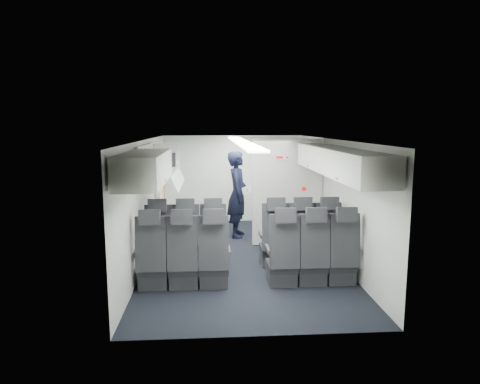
{
  "coord_description": "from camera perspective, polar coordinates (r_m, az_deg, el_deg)",
  "views": [
    {
      "loc": [
        -0.55,
        -7.58,
        2.41
      ],
      "look_at": [
        0.0,
        0.4,
        1.15
      ],
      "focal_mm": 32.0,
      "sensor_mm": 36.0,
      "label": 1
    }
  ],
  "objects": [
    {
      "name": "seat_row_front",
      "position": [
        7.35,
        0.51,
        -6.9
      ],
      "size": [
        3.33,
        0.56,
        1.24
      ],
      "color": "#232326",
      "rests_on": "cabin_shell"
    },
    {
      "name": "overhead_bin_right_rear",
      "position": [
        5.94,
        15.27,
        3.31
      ],
      "size": [
        0.53,
        1.8,
        0.4
      ],
      "color": "white",
      "rests_on": "cabin_shell"
    },
    {
      "name": "seat_row_mid",
      "position": [
        6.49,
        1.13,
        -9.07
      ],
      "size": [
        3.33,
        0.56,
        1.24
      ],
      "color": "#232326",
      "rests_on": "cabin_shell"
    },
    {
      "name": "papers",
      "position": [
        9.17,
        0.89,
        0.29
      ],
      "size": [
        0.2,
        0.1,
        0.15
      ],
      "primitive_type": "cube",
      "rotation": [
        0.0,
        0.0,
        0.37
      ],
      "color": "white",
      "rests_on": "flight_attendant"
    },
    {
      "name": "cabin_shell",
      "position": [
        7.71,
        0.2,
        -0.65
      ],
      "size": [
        3.41,
        6.01,
        2.16
      ],
      "color": "black",
      "rests_on": "ground"
    },
    {
      "name": "overhead_bin_right_front",
      "position": [
        7.61,
        10.96,
        4.64
      ],
      "size": [
        0.53,
        1.7,
        0.4
      ],
      "color": "white",
      "rests_on": "cabin_shell"
    },
    {
      "name": "overhead_bin_left_front_open",
      "position": [
        7.42,
        -10.86,
        3.58
      ],
      "size": [
        0.64,
        1.7,
        0.72
      ],
      "color": "#9E9E93",
      "rests_on": "cabin_shell"
    },
    {
      "name": "boarding_door",
      "position": [
        9.31,
        -10.61,
        -0.19
      ],
      "size": [
        0.12,
        1.27,
        1.86
      ],
      "color": "silver",
      "rests_on": "cabin_shell"
    },
    {
      "name": "bulkhead_partition",
      "position": [
        8.63,
        6.32,
        -0.0
      ],
      "size": [
        1.4,
        0.15,
        2.13
      ],
      "color": "silver",
      "rests_on": "cabin_shell"
    },
    {
      "name": "carry_on_bag",
      "position": [
        7.41,
        -10.35,
        4.22
      ],
      "size": [
        0.45,
        0.35,
        0.24
      ],
      "primitive_type": "cube",
      "rotation": [
        0.0,
        0.0,
        -0.21
      ],
      "color": "black",
      "rests_on": "overhead_bin_left_front_open"
    },
    {
      "name": "galley_unit",
      "position": [
        10.51,
        4.3,
        0.95
      ],
      "size": [
        0.85,
        0.52,
        1.9
      ],
      "color": "#939399",
      "rests_on": "cabin_shell"
    },
    {
      "name": "overhead_bin_left_rear",
      "position": [
        5.67,
        -12.55,
        3.16
      ],
      "size": [
        0.53,
        1.8,
        0.4
      ],
      "color": "white",
      "rests_on": "cabin_shell"
    },
    {
      "name": "flight_attendant",
      "position": [
        9.22,
        -0.31,
        -0.28
      ],
      "size": [
        0.54,
        0.74,
        1.86
      ],
      "primitive_type": "imported",
      "rotation": [
        0.0,
        0.0,
        1.43
      ],
      "color": "black",
      "rests_on": "ground"
    }
  ]
}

